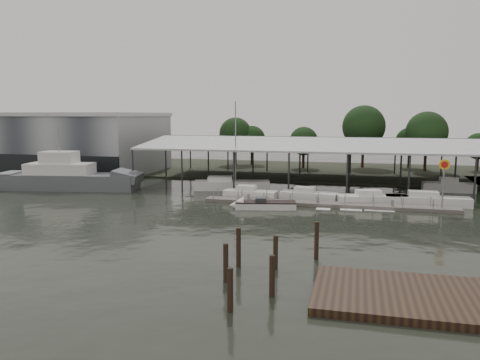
% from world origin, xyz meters
% --- Properties ---
extents(ground, '(200.00, 200.00, 0.00)m').
position_xyz_m(ground, '(0.00, 0.00, 0.00)').
color(ground, '#232820').
rests_on(ground, ground).
extents(land_strip_far, '(140.00, 30.00, 0.30)m').
position_xyz_m(land_strip_far, '(0.00, 42.00, 0.10)').
color(land_strip_far, '#343729').
rests_on(land_strip_far, ground).
extents(land_strip_west, '(20.00, 40.00, 0.30)m').
position_xyz_m(land_strip_west, '(-40.00, 30.00, 0.10)').
color(land_strip_west, '#343729').
rests_on(land_strip_west, ground).
extents(storage_warehouse, '(24.50, 20.50, 10.50)m').
position_xyz_m(storage_warehouse, '(-28.00, 29.94, 5.29)').
color(storage_warehouse, '#9A9FA4').
rests_on(storage_warehouse, ground).
extents(covered_boat_shed, '(58.24, 24.00, 6.96)m').
position_xyz_m(covered_boat_shed, '(17.00, 28.00, 6.13)').
color(covered_boat_shed, silver).
rests_on(covered_boat_shed, ground).
extents(trawler_dock, '(3.00, 18.00, 0.50)m').
position_xyz_m(trawler_dock, '(-30.00, 14.00, 0.25)').
color(trawler_dock, '#69635D').
rests_on(trawler_dock, ground).
extents(floating_dock, '(28.00, 2.00, 1.40)m').
position_xyz_m(floating_dock, '(15.00, 10.00, 0.20)').
color(floating_dock, '#69635D').
rests_on(floating_dock, ground).
extents(shell_fuel_sign, '(1.10, 0.18, 5.55)m').
position_xyz_m(shell_fuel_sign, '(27.00, 9.99, 3.93)').
color(shell_fuel_sign, gray).
rests_on(shell_fuel_sign, ground).
extents(boardwalk_platform, '(15.00, 12.00, 0.50)m').
position_xyz_m(boardwalk_platform, '(24.55, -15.27, 0.20)').
color(boardwalk_platform, '#342415').
rests_on(boardwalk_platform, ground).
extents(grey_trawler, '(19.93, 7.60, 8.84)m').
position_xyz_m(grey_trawler, '(-20.05, 13.52, 1.58)').
color(grey_trawler, '#555A5E').
rests_on(grey_trawler, ground).
extents(white_sailboat, '(10.56, 5.08, 12.14)m').
position_xyz_m(white_sailboat, '(1.47, 18.60, 0.64)').
color(white_sailboat, white).
rests_on(white_sailboat, ground).
extents(speedboat_underway, '(18.05, 5.56, 2.00)m').
position_xyz_m(speedboat_underway, '(8.05, 6.82, 0.39)').
color(speedboat_underway, white).
rests_on(speedboat_underway, ground).
extents(moored_cruiser_0, '(6.50, 2.57, 1.70)m').
position_xyz_m(moored_cruiser_0, '(5.64, 12.27, 0.61)').
color(moored_cruiser_0, white).
rests_on(moored_cruiser_0, ground).
extents(moored_cruiser_1, '(6.87, 3.08, 1.70)m').
position_xyz_m(moored_cruiser_1, '(12.65, 12.89, 0.61)').
color(moored_cruiser_1, white).
rests_on(moored_cruiser_1, ground).
extents(moored_cruiser_2, '(8.27, 4.13, 1.70)m').
position_xyz_m(moored_cruiser_2, '(19.94, 12.43, 0.61)').
color(moored_cruiser_2, white).
rests_on(moored_cruiser_2, ground).
extents(moored_cruiser_3, '(9.11, 2.39, 1.70)m').
position_xyz_m(moored_cruiser_3, '(25.91, 13.07, 0.61)').
color(moored_cruiser_3, white).
rests_on(moored_cruiser_3, ground).
extents(mooring_pilings, '(5.29, 10.49, 3.29)m').
position_xyz_m(mooring_pilings, '(12.63, -14.57, 0.94)').
color(mooring_pilings, black).
rests_on(mooring_pilings, ground).
extents(horizon_tree_line, '(65.44, 10.95, 11.90)m').
position_xyz_m(horizon_tree_line, '(22.35, 47.57, 6.47)').
color(horizon_tree_line, black).
rests_on(horizon_tree_line, ground).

